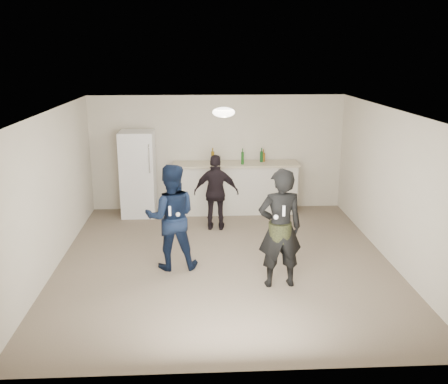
{
  "coord_description": "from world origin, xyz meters",
  "views": [
    {
      "loc": [
        -0.42,
        -7.71,
        3.38
      ],
      "look_at": [
        0.0,
        0.2,
        1.15
      ],
      "focal_mm": 40.0,
      "sensor_mm": 36.0,
      "label": 1
    }
  ],
  "objects_px": {
    "counter": "(236,189)",
    "man": "(171,217)",
    "fridge": "(138,174)",
    "shaker": "(219,159)",
    "spectator": "(216,193)",
    "woman": "(280,228)"
  },
  "relations": [
    {
      "from": "shaker",
      "to": "spectator",
      "type": "relative_size",
      "value": 0.11
    },
    {
      "from": "counter",
      "to": "shaker",
      "type": "relative_size",
      "value": 15.29
    },
    {
      "from": "counter",
      "to": "spectator",
      "type": "height_order",
      "value": "spectator"
    },
    {
      "from": "shaker",
      "to": "woman",
      "type": "distance_m",
      "value": 3.67
    },
    {
      "from": "man",
      "to": "spectator",
      "type": "xyz_separation_m",
      "value": [
        0.79,
        1.78,
        -0.11
      ]
    },
    {
      "from": "fridge",
      "to": "spectator",
      "type": "distance_m",
      "value": 1.9
    },
    {
      "from": "counter",
      "to": "shaker",
      "type": "bearing_deg",
      "value": 179.3
    },
    {
      "from": "counter",
      "to": "spectator",
      "type": "distance_m",
      "value": 1.19
    },
    {
      "from": "fridge",
      "to": "spectator",
      "type": "relative_size",
      "value": 1.21
    },
    {
      "from": "counter",
      "to": "man",
      "type": "xyz_separation_m",
      "value": [
        -1.25,
        -2.85,
        0.33
      ]
    },
    {
      "from": "fridge",
      "to": "man",
      "type": "xyz_separation_m",
      "value": [
        0.83,
        -2.78,
        -0.04
      ]
    },
    {
      "from": "fridge",
      "to": "counter",
      "type": "bearing_deg",
      "value": 1.93
    },
    {
      "from": "fridge",
      "to": "shaker",
      "type": "bearing_deg",
      "value": 2.49
    },
    {
      "from": "shaker",
      "to": "man",
      "type": "bearing_deg",
      "value": -107.24
    },
    {
      "from": "man",
      "to": "spectator",
      "type": "relative_size",
      "value": 1.15
    },
    {
      "from": "fridge",
      "to": "spectator",
      "type": "xyz_separation_m",
      "value": [
        1.61,
        -1.0,
        -0.15
      ]
    },
    {
      "from": "counter",
      "to": "man",
      "type": "height_order",
      "value": "man"
    },
    {
      "from": "counter",
      "to": "spectator",
      "type": "xyz_separation_m",
      "value": [
        -0.46,
        -1.07,
        0.22
      ]
    },
    {
      "from": "counter",
      "to": "man",
      "type": "relative_size",
      "value": 1.52
    },
    {
      "from": "fridge",
      "to": "spectator",
      "type": "bearing_deg",
      "value": -31.78
    },
    {
      "from": "fridge",
      "to": "man",
      "type": "height_order",
      "value": "fridge"
    },
    {
      "from": "counter",
      "to": "woman",
      "type": "relative_size",
      "value": 1.44
    }
  ]
}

